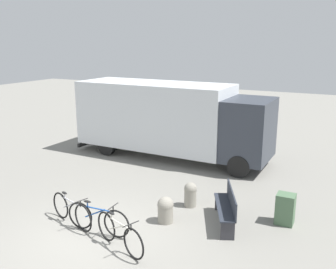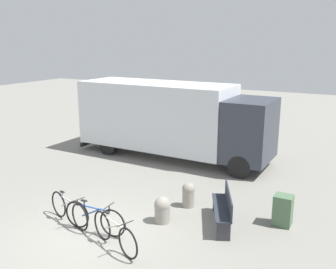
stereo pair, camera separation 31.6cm
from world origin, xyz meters
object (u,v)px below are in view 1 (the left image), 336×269
(delivery_truck, at_px, (169,117))
(bicycle_near, at_px, (71,211))
(park_bench, at_px, (227,206))
(bollard_far_bench, at_px, (190,194))
(utility_box, at_px, (285,209))
(bicycle_middle, at_px, (98,219))
(bollard_near_bench, at_px, (165,209))
(bicycle_far, at_px, (119,234))

(delivery_truck, xyz_separation_m, bicycle_near, (0.43, -6.55, -1.29))
(park_bench, bearing_deg, bollard_far_bench, 41.70)
(park_bench, bearing_deg, bicycle_near, 92.67)
(bicycle_near, xyz_separation_m, bollard_far_bench, (2.34, 2.46, -0.00))
(bicycle_near, bearing_deg, delivery_truck, 110.91)
(bollard_far_bench, xyz_separation_m, utility_box, (2.67, 0.15, 0.02))
(bicycle_middle, bearing_deg, delivery_truck, 98.73)
(park_bench, distance_m, bicycle_middle, 3.37)
(bollard_near_bench, xyz_separation_m, bollard_far_bench, (0.19, 1.22, 0.02))
(delivery_truck, xyz_separation_m, bollard_near_bench, (2.58, -5.30, -1.31))
(park_bench, xyz_separation_m, bicycle_far, (-1.84, -2.33, -0.13))
(bicycle_middle, height_order, utility_box, bicycle_middle)
(bicycle_far, bearing_deg, delivery_truck, 128.67)
(bollard_near_bench, bearing_deg, utility_box, 25.53)
(bicycle_near, bearing_deg, utility_box, 44.69)
(bicycle_near, height_order, bollard_near_bench, bicycle_near)
(bicycle_far, distance_m, utility_box, 4.42)
(delivery_truck, relative_size, bicycle_near, 4.66)
(park_bench, xyz_separation_m, bollard_near_bench, (-1.50, -0.65, -0.15))
(utility_box, bearing_deg, bicycle_middle, -146.96)
(delivery_truck, xyz_separation_m, bicycle_middle, (1.34, -6.61, -1.29))
(delivery_truck, xyz_separation_m, utility_box, (5.44, -3.94, -1.27))
(bicycle_far, height_order, bollard_far_bench, bicycle_far)
(bicycle_near, distance_m, bicycle_far, 1.86)
(bicycle_near, relative_size, bicycle_far, 1.02)
(bollard_near_bench, relative_size, utility_box, 0.86)
(delivery_truck, height_order, bicycle_far, delivery_truck)
(park_bench, bearing_deg, bollard_near_bench, 88.53)
(park_bench, xyz_separation_m, bicycle_middle, (-2.74, -1.95, -0.13))
(park_bench, distance_m, bicycle_near, 4.11)
(bicycle_middle, xyz_separation_m, bollard_far_bench, (1.43, 2.52, -0.00))
(bicycle_middle, relative_size, bollard_near_bench, 2.55)
(delivery_truck, height_order, bicycle_near, delivery_truck)
(bicycle_near, bearing_deg, bollard_far_bench, 63.63)
(park_bench, xyz_separation_m, bollard_far_bench, (-1.31, 0.57, -0.14))
(utility_box, bearing_deg, delivery_truck, 144.10)
(bicycle_middle, bearing_deg, bollard_near_bench, 43.65)
(park_bench, relative_size, bicycle_far, 1.03)
(park_bench, relative_size, bicycle_near, 1.01)
(bollard_near_bench, height_order, utility_box, utility_box)
(park_bench, height_order, bollard_far_bench, park_bench)
(park_bench, relative_size, bollard_near_bench, 2.49)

